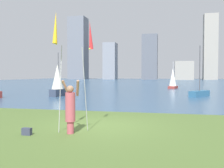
{
  "coord_description": "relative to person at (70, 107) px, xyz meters",
  "views": [
    {
      "loc": [
        2.54,
        -9.41,
        1.98
      ],
      "look_at": [
        -0.98,
        6.43,
        1.39
      ],
      "focal_mm": 40.51,
      "sensor_mm": 36.0,
      "label": 1
    }
  ],
  "objects": [
    {
      "name": "person",
      "position": [
        0.0,
        0.0,
        0.0
      ],
      "size": [
        0.66,
        0.49,
        1.81
      ],
      "rotation": [
        0.0,
        0.0,
        -0.33
      ],
      "color": "#B24C59",
      "rests_on": "ground"
    },
    {
      "name": "kite_flag_left",
      "position": [
        -0.45,
        -0.13,
        2.53
      ],
      "size": [
        0.16,
        0.64,
        4.08
      ],
      "color": "#B2B2B7",
      "rests_on": "ground"
    },
    {
      "name": "skyline_tower_3",
      "position": [
        9.21,
        93.88,
        2.71
      ],
      "size": [
        7.0,
        5.49,
        7.2
      ],
      "color": "gray",
      "rests_on": "ground"
    },
    {
      "name": "skyline_tower_2",
      "position": [
        -4.38,
        99.07,
        8.49
      ],
      "size": [
        6.36,
        5.27,
        18.76
      ],
      "color": "#565B66",
      "rests_on": "ground"
    },
    {
      "name": "sailboat_3",
      "position": [
        -6.71,
        13.62,
        0.5
      ],
      "size": [
        1.16,
        2.18,
        4.04
      ],
      "color": "#333D51",
      "rests_on": "ground"
    },
    {
      "name": "kite_flag_right",
      "position": [
        0.45,
        0.8,
        2.4
      ],
      "size": [
        0.16,
        1.1,
        3.89
      ],
      "color": "#B2B2B7",
      "rests_on": "ground"
    },
    {
      "name": "bag",
      "position": [
        -1.32,
        -0.52,
        -0.77
      ],
      "size": [
        0.31,
        0.16,
        0.23
      ],
      "color": "#33384C",
      "rests_on": "ground"
    },
    {
      "name": "sailboat_6",
      "position": [
        6.0,
        16.11,
        -0.56
      ],
      "size": [
        2.07,
        2.58,
        4.62
      ],
      "color": "#2D6084",
      "rests_on": "ground"
    },
    {
      "name": "ground",
      "position": [
        0.66,
        52.42,
        -0.95
      ],
      "size": [
        120.0,
        138.0,
        0.12
      ],
      "color": "#4C662D"
    },
    {
      "name": "skyline_tower_0",
      "position": [
        -35.98,
        98.92,
        12.74
      ],
      "size": [
        7.46,
        7.24,
        27.27
      ],
      "color": "slate",
      "rests_on": "ground"
    },
    {
      "name": "sailboat_2",
      "position": [
        3.87,
        29.31,
        0.44
      ],
      "size": [
        1.47,
        2.24,
        3.92
      ],
      "color": "maroon",
      "rests_on": "ground"
    },
    {
      "name": "skyline_tower_4",
      "position": [
        19.42,
        98.05,
        12.02
      ],
      "size": [
        5.24,
        3.91,
        25.81
      ],
      "color": "gray",
      "rests_on": "ground"
    },
    {
      "name": "skyline_tower_1",
      "position": [
        -21.27,
        98.65,
        6.94
      ],
      "size": [
        5.36,
        6.19,
        15.66
      ],
      "color": "gray",
      "rests_on": "ground"
    }
  ]
}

